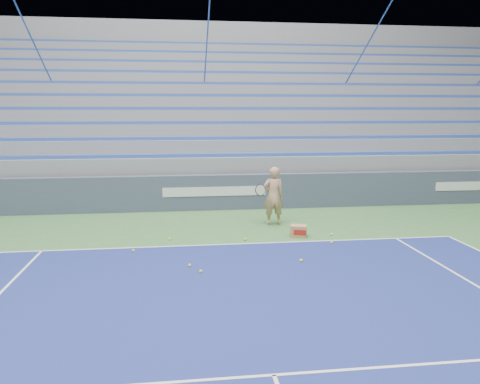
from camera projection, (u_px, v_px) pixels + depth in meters
name	position (u px, v px, depth m)	size (l,w,h in m)	color
sponsor_barrier	(215.00, 192.00, 14.64)	(30.00, 0.32, 1.10)	#3F4961
bleachers	(204.00, 128.00, 19.92)	(31.00, 9.15, 7.30)	gray
tennis_player	(273.00, 196.00, 12.64)	(0.91, 0.83, 1.58)	tan
ball_box	(298.00, 231.00, 11.50)	(0.46, 0.40, 0.29)	#AC7D53
tennis_ball_0	(332.00, 243.00, 10.89)	(0.07, 0.07, 0.07)	#DCF131
tennis_ball_1	(190.00, 265.00, 9.27)	(0.07, 0.07, 0.07)	#DCF131
tennis_ball_2	(201.00, 272.00, 8.92)	(0.07, 0.07, 0.07)	#DCF131
tennis_ball_3	(301.00, 260.00, 9.58)	(0.07, 0.07, 0.07)	#DCF131
tennis_ball_4	(332.00, 234.00, 11.60)	(0.07, 0.07, 0.07)	#DCF131
tennis_ball_5	(133.00, 251.00, 10.25)	(0.07, 0.07, 0.07)	#DCF131
tennis_ball_6	(170.00, 239.00, 11.20)	(0.07, 0.07, 0.07)	#DCF131
tennis_ball_7	(245.00, 239.00, 11.17)	(0.07, 0.07, 0.07)	#DCF131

